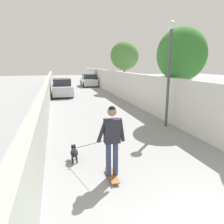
% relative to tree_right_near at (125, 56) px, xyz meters
% --- Properties ---
extents(ground_plane, '(80.00, 80.00, 0.00)m').
position_rel_tree_right_near_xyz_m(ground_plane, '(-5.00, 4.56, -3.62)').
color(ground_plane, gray).
extents(wall_left, '(48.00, 0.30, 1.61)m').
position_rel_tree_right_near_xyz_m(wall_left, '(-7.00, 7.54, -2.81)').
color(wall_left, '#999E93').
rests_on(wall_left, ground).
extents(fence_right, '(48.00, 0.30, 2.18)m').
position_rel_tree_right_near_xyz_m(fence_right, '(-7.00, 1.59, -2.53)').
color(fence_right, silver).
rests_on(fence_right, ground).
extents(tree_right_near, '(2.85, 2.85, 5.05)m').
position_rel_tree_right_near_xyz_m(tree_right_near, '(0.00, 0.00, 0.00)').
color(tree_right_near, brown).
rests_on(tree_right_near, ground).
extents(tree_right_mid, '(2.41, 2.41, 4.58)m').
position_rel_tree_right_near_xyz_m(tree_right_mid, '(-11.50, 0.88, -0.38)').
color(tree_right_mid, brown).
rests_on(tree_right_mid, ground).
extents(lamp_post, '(0.36, 0.36, 4.57)m').
position_rel_tree_right_near_xyz_m(lamp_post, '(-12.59, 2.14, -0.51)').
color(lamp_post, '#4C4C51').
rests_on(lamp_post, ground).
extents(skateboard, '(0.80, 0.21, 0.08)m').
position_rel_tree_right_near_xyz_m(skateboard, '(-16.31, 5.72, -3.55)').
color(skateboard, brown).
rests_on(skateboard, ground).
extents(person_skateboarder, '(0.23, 0.71, 1.77)m').
position_rel_tree_right_near_xyz_m(person_skateboarder, '(-16.31, 5.72, -2.49)').
color(person_skateboarder, '#333859').
rests_on(person_skateboarder, skateboard).
extents(dog, '(1.54, 0.95, 1.06)m').
position_rel_tree_right_near_xyz_m(dog, '(-15.08, 6.54, -3.34)').
color(dog, black).
rests_on(dog, ground).
extents(car_near, '(3.90, 1.80, 1.54)m').
position_rel_tree_right_near_xyz_m(car_near, '(-1.62, 6.39, -2.90)').
color(car_near, silver).
rests_on(car_near, ground).
extents(car_far, '(4.07, 1.80, 1.54)m').
position_rel_tree_right_near_xyz_m(car_far, '(6.31, 2.74, -2.90)').
color(car_far, silver).
rests_on(car_far, ground).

